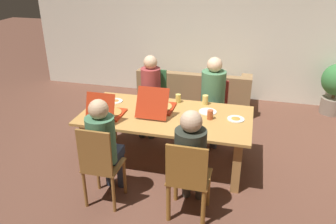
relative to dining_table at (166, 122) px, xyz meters
name	(u,v)px	position (x,y,z in m)	size (l,w,h in m)	color
ground_plane	(166,162)	(0.00, 0.00, -0.62)	(20.00, 20.00, 0.00)	brown
back_wall	(201,23)	(0.00, 2.65, 0.82)	(6.83, 0.12, 2.88)	silver
dining_table	(166,122)	(0.00, 0.00, 0.00)	(2.19, 1.09, 0.72)	#C08A45
chair_0	(100,163)	(-0.47, -1.03, -0.06)	(0.39, 0.38, 0.99)	olive
person_0	(104,142)	(-0.47, -0.89, 0.13)	(0.31, 0.49, 1.26)	#2B3446
chair_1	(188,179)	(0.49, -1.00, -0.12)	(0.44, 0.41, 0.95)	#996629
person_1	(191,153)	(0.49, -0.87, 0.12)	(0.33, 0.49, 1.24)	#444037
chair_2	(153,96)	(-0.47, 0.97, -0.07)	(0.42, 0.40, 0.97)	#337542
person_2	(150,89)	(-0.47, 0.83, 0.11)	(0.30, 0.48, 1.24)	#3B4144
chair_3	(213,106)	(0.49, 0.96, -0.13)	(0.45, 0.42, 0.87)	#B1302A
person_3	(213,93)	(0.49, 0.83, 0.14)	(0.36, 0.56, 1.28)	#3A3D48
pizza_box_0	(158,106)	(-0.15, 0.11, 0.16)	(0.41, 0.61, 0.38)	#AE2B12
pizza_box_1	(107,112)	(-0.71, -0.23, 0.16)	(0.37, 0.49, 0.37)	red
plate_0	(115,101)	(-0.80, 0.24, 0.12)	(0.21, 0.21, 0.03)	white
plate_1	(236,119)	(0.89, 0.07, 0.12)	(0.21, 0.21, 0.03)	white
plate_2	(208,112)	(0.51, 0.21, 0.11)	(0.23, 0.23, 0.01)	white
drinking_glass_0	(205,100)	(0.44, 0.45, 0.17)	(0.08, 0.08, 0.13)	#E4C965
drinking_glass_1	(210,115)	(0.57, 0.01, 0.17)	(0.07, 0.07, 0.12)	#B8502B
drinking_glass_2	(193,129)	(0.43, -0.43, 0.17)	(0.06, 0.06, 0.13)	silver
drinking_glass_3	(178,98)	(0.06, 0.43, 0.17)	(0.07, 0.07, 0.12)	#DACD5E
couch	(195,93)	(0.04, 1.95, -0.34)	(2.01, 0.82, 0.74)	#947048
potted_plant	(336,86)	(2.47, 2.28, -0.09)	(0.50, 0.50, 0.91)	gray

